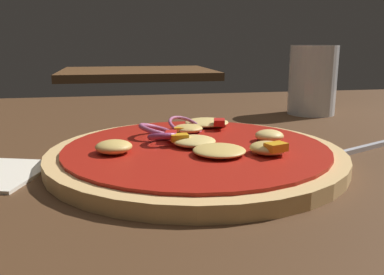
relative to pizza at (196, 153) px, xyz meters
The scene contains 5 objects.
dining_table 0.04m from the pizza, 119.67° to the left, with size 1.27×1.00×0.03m.
pizza is the anchor object (origin of this frame).
fork 0.17m from the pizza, ahead, with size 0.17×0.09×0.01m.
beer_glass 0.34m from the pizza, 44.37° to the left, with size 0.07×0.07×0.11m.
background_table 1.43m from the pizza, 88.84° to the left, with size 0.64×0.53×0.03m.
Camera 1 is at (-0.06, -0.40, 0.14)m, focal length 37.96 mm.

